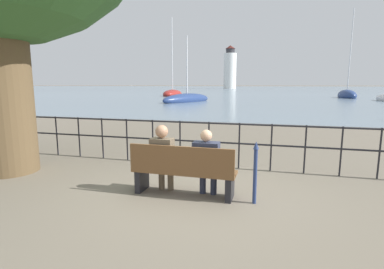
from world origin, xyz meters
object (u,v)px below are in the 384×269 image
(sailboat_0, at_px, (173,94))
(harbor_lighthouse, at_px, (230,69))
(seated_person_right, at_px, (207,160))
(closed_umbrella, at_px, (255,169))
(sailboat_2, at_px, (347,95))
(sailboat_3, at_px, (187,99))
(seated_person_left, at_px, (163,155))
(park_bench, at_px, (183,172))

(sailboat_0, bearing_deg, harbor_lighthouse, 91.55)
(seated_person_right, bearing_deg, closed_umbrella, -5.79)
(sailboat_2, bearing_deg, sailboat_3, -147.13)
(seated_person_left, distance_m, sailboat_2, 43.68)
(sailboat_0, relative_size, sailboat_3, 1.66)
(seated_person_right, distance_m, closed_umbrella, 0.82)
(sailboat_3, height_order, harbor_lighthouse, harbor_lighthouse)
(seated_person_left, relative_size, sailboat_3, 0.16)
(park_bench, relative_size, sailboat_0, 0.14)
(closed_umbrella, xyz_separation_m, harbor_lighthouse, (-20.02, 126.03, 7.91))
(park_bench, bearing_deg, seated_person_right, 11.39)
(seated_person_left, relative_size, sailboat_0, 0.09)
(park_bench, height_order, seated_person_left, seated_person_left)
(harbor_lighthouse, bearing_deg, sailboat_3, -83.80)
(seated_person_left, relative_size, seated_person_right, 1.04)
(park_bench, relative_size, sailboat_2, 0.14)
(park_bench, height_order, harbor_lighthouse, harbor_lighthouse)
(closed_umbrella, bearing_deg, sailboat_3, 109.07)
(seated_person_right, bearing_deg, sailboat_2, 76.05)
(harbor_lighthouse, bearing_deg, closed_umbrella, -80.97)
(sailboat_0, distance_m, sailboat_3, 17.54)
(sailboat_3, bearing_deg, sailboat_2, 60.40)
(seated_person_left, xyz_separation_m, closed_umbrella, (1.60, -0.08, -0.10))
(seated_person_right, distance_m, sailboat_3, 27.95)
(seated_person_right, bearing_deg, seated_person_left, -179.95)
(seated_person_left, bearing_deg, park_bench, -11.29)
(sailboat_3, bearing_deg, seated_person_left, -53.03)
(park_bench, height_order, closed_umbrella, closed_umbrella)
(sailboat_3, bearing_deg, seated_person_right, -51.48)
(seated_person_right, bearing_deg, sailboat_3, 107.55)
(harbor_lighthouse, bearing_deg, sailboat_0, -87.64)
(seated_person_right, height_order, harbor_lighthouse, harbor_lighthouse)
(closed_umbrella, distance_m, sailboat_2, 43.37)
(seated_person_right, relative_size, closed_umbrella, 1.14)
(sailboat_0, bearing_deg, sailboat_2, -1.64)
(seated_person_right, bearing_deg, sailboat_0, 110.32)
(sailboat_2, bearing_deg, seated_person_left, -111.51)
(sailboat_2, bearing_deg, seated_person_right, -110.51)
(seated_person_right, distance_m, harbor_lighthouse, 127.65)
(seated_person_left, height_order, sailboat_0, sailboat_0)
(sailboat_3, bearing_deg, harbor_lighthouse, 117.17)
(seated_person_left, height_order, sailboat_3, sailboat_3)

